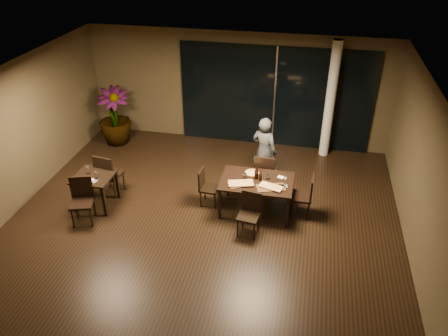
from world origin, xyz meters
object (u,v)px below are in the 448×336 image
at_px(main_table, 257,184).
at_px(chair_side_near, 82,198).
at_px(chair_main_left, 206,185).
at_px(potted_plant, 114,116).
at_px(chair_main_far, 265,172).
at_px(chair_main_right, 306,194).
at_px(diner, 264,152).
at_px(bottle_a, 256,173).
at_px(chair_main_near, 250,211).
at_px(chair_side_far, 108,173).
at_px(side_table, 95,181).
at_px(bottle_c, 257,173).
at_px(bottle_b, 261,175).

bearing_deg(main_table, chair_side_near, -163.24).
relative_size(chair_main_left, potted_plant, 0.54).
distance_m(chair_main_far, chair_main_left, 1.35).
distance_m(chair_main_far, potted_plant, 4.62).
xyz_separation_m(chair_main_right, potted_plant, (-5.22, 2.33, 0.25)).
distance_m(chair_main_right, diner, 1.51).
height_order(diner, bottle_a, diner).
distance_m(chair_main_near, diner, 1.88).
bearing_deg(chair_main_near, diner, 96.87).
bearing_deg(chair_side_near, potted_plant, 85.91).
xyz_separation_m(chair_side_near, bottle_a, (3.39, 1.11, 0.34)).
bearing_deg(chair_side_far, main_table, -170.26).
bearing_deg(chair_main_left, potted_plant, 56.21).
xyz_separation_m(chair_main_far, bottle_a, (-0.12, -0.61, 0.33)).
bearing_deg(potted_plant, side_table, -74.34).
height_order(side_table, chair_main_right, chair_main_right).
height_order(chair_side_far, bottle_c, bottle_c).
height_order(main_table, chair_main_left, chair_main_left).
height_order(chair_side_far, bottle_b, chair_side_far).
bearing_deg(potted_plant, chair_main_far, -21.51).
distance_m(side_table, bottle_b, 3.52).
xyz_separation_m(side_table, bottle_b, (3.47, 0.54, 0.26)).
relative_size(main_table, potted_plant, 0.96).
xyz_separation_m(side_table, chair_main_left, (2.31, 0.54, -0.15)).
xyz_separation_m(chair_main_near, bottle_a, (-0.01, 0.80, 0.39)).
height_order(chair_main_far, bottle_c, bottle_c).
relative_size(main_table, chair_side_near, 1.55).
distance_m(chair_main_far, chair_main_right, 1.12).
distance_m(side_table, chair_side_near, 0.54).
relative_size(main_table, side_table, 1.88).
height_order(chair_main_far, chair_main_left, chair_main_far).
bearing_deg(diner, chair_side_near, 53.17).
height_order(side_table, chair_side_far, chair_side_far).
bearing_deg(chair_main_far, potted_plant, -20.34).
xyz_separation_m(chair_main_far, chair_main_right, (0.93, -0.63, -0.03)).
distance_m(bottle_a, bottle_c, 0.02).
relative_size(main_table, chair_main_right, 1.60).
distance_m(chair_main_near, chair_main_left, 1.32).
relative_size(chair_main_left, chair_side_far, 0.82).
distance_m(main_table, bottle_a, 0.22).
relative_size(diner, bottle_b, 6.44).
relative_size(chair_main_near, chair_main_left, 1.05).
height_order(side_table, chair_side_near, chair_side_near).
bearing_deg(bottle_c, diner, 89.06).
distance_m(bottle_b, bottle_c, 0.10).
height_order(chair_main_left, potted_plant, potted_plant).
bearing_deg(side_table, chair_main_near, -3.81).
height_order(chair_main_far, chair_main_near, chair_main_far).
height_order(side_table, diner, diner).
height_order(diner, bottle_c, diner).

